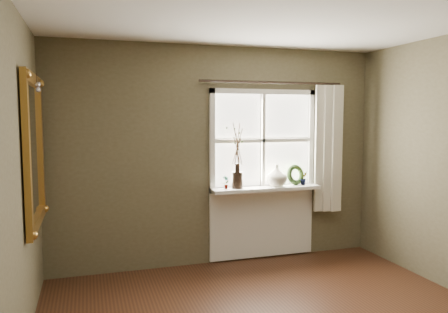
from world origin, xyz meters
name	(u,v)px	position (x,y,z in m)	size (l,w,h in m)	color
wall_back	(218,156)	(0.00, 2.30, 1.30)	(4.00, 0.10, 2.60)	brown
window_frame	(263,140)	(0.55, 2.23, 1.48)	(1.36, 0.06, 1.24)	white
window_sill	(266,188)	(0.55, 2.12, 0.90)	(1.36, 0.26, 0.04)	white
window_apron	(262,222)	(0.55, 2.23, 0.46)	(1.36, 0.04, 0.88)	white
dark_jug	(237,180)	(0.18, 2.12, 1.02)	(0.13, 0.13, 0.20)	black
cream_vase	(277,175)	(0.69, 2.12, 1.05)	(0.26, 0.26, 0.27)	beige
wreath	(295,177)	(0.96, 2.16, 1.02)	(0.26, 0.26, 0.06)	#273F1C
potted_plant_left	(226,182)	(0.04, 2.12, 1.00)	(0.08, 0.06, 0.16)	#273F1C
potted_plant_right	(304,178)	(1.06, 2.12, 1.00)	(0.09, 0.07, 0.17)	#273F1C
curtain	(327,149)	(1.39, 2.13, 1.37)	(0.36, 0.12, 1.59)	beige
curtain_rod	(273,82)	(0.65, 2.17, 2.18)	(0.03, 0.03, 1.84)	black
gilt_mirror	(34,151)	(-1.96, 1.49, 1.47)	(0.10, 1.15, 1.37)	white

